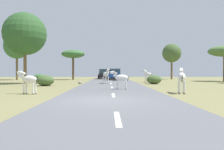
% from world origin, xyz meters
% --- Properties ---
extents(ground_plane, '(90.00, 90.00, 0.00)m').
position_xyz_m(ground_plane, '(0.00, 0.00, 0.00)').
color(ground_plane, olive).
extents(road, '(6.00, 64.00, 0.05)m').
position_xyz_m(road, '(0.46, 0.00, 0.03)').
color(road, slate).
rests_on(road, ground_plane).
extents(lane_markings, '(0.16, 56.00, 0.01)m').
position_xyz_m(lane_markings, '(0.46, -1.00, 0.05)').
color(lane_markings, silver).
rests_on(lane_markings, road).
extents(zebra_0, '(0.95, 1.63, 1.63)m').
position_xyz_m(zebra_0, '(-0.10, 14.04, 1.02)').
color(zebra_0, silver).
rests_on(zebra_0, road).
extents(zebra_1, '(1.48, 0.71, 1.44)m').
position_xyz_m(zebra_1, '(-4.60, 3.21, 0.86)').
color(zebra_1, silver).
rests_on(zebra_1, ground_plane).
extents(zebra_2, '(0.76, 1.73, 1.67)m').
position_xyz_m(zebra_2, '(4.72, 3.53, 1.00)').
color(zebra_2, silver).
rests_on(zebra_2, ground_plane).
extents(zebra_3, '(1.48, 0.45, 1.39)m').
position_xyz_m(zebra_3, '(1.07, 6.14, 0.88)').
color(zebra_3, silver).
rests_on(zebra_3, road).
extents(zebra_4, '(1.12, 1.53, 1.61)m').
position_xyz_m(zebra_4, '(4.91, 16.60, 0.96)').
color(zebra_4, silver).
rests_on(zebra_4, ground_plane).
extents(car_0, '(2.28, 4.46, 1.74)m').
position_xyz_m(car_0, '(-0.72, 29.35, 0.85)').
color(car_0, black).
rests_on(car_0, road).
extents(car_1, '(2.20, 4.43, 1.74)m').
position_xyz_m(car_1, '(1.16, 24.03, 0.85)').
color(car_1, '#1E479E').
rests_on(car_1, road).
extents(tree_0, '(4.07, 4.07, 7.50)m').
position_xyz_m(tree_0, '(-14.69, 25.86, 5.45)').
color(tree_0, brown).
rests_on(tree_0, ground_plane).
extents(tree_3, '(3.81, 3.81, 4.91)m').
position_xyz_m(tree_3, '(-5.71, 26.48, 4.19)').
color(tree_3, brown).
rests_on(tree_3, ground_plane).
extents(tree_4, '(4.67, 4.67, 7.83)m').
position_xyz_m(tree_4, '(-9.04, 14.41, 5.48)').
color(tree_4, brown).
rests_on(tree_4, ground_plane).
extents(tree_5, '(3.30, 3.30, 6.25)m').
position_xyz_m(tree_5, '(11.28, 28.69, 4.58)').
color(tree_5, brown).
rests_on(tree_5, ground_plane).
extents(tree_7, '(4.31, 4.31, 4.91)m').
position_xyz_m(tree_7, '(16.08, 20.01, 4.12)').
color(tree_7, brown).
rests_on(tree_7, ground_plane).
extents(bush_1, '(1.66, 1.50, 1.00)m').
position_xyz_m(bush_1, '(-5.82, 10.91, 0.50)').
color(bush_1, '#425B2D').
rests_on(bush_1, ground_plane).
extents(bush_2, '(1.67, 1.50, 1.00)m').
position_xyz_m(bush_2, '(-10.25, 23.19, 0.50)').
color(bush_2, '#386633').
rests_on(bush_2, ground_plane).
extents(bush_3, '(1.60, 1.44, 0.96)m').
position_xyz_m(bush_3, '(5.12, 13.79, 0.48)').
color(bush_3, '#425B2D').
rests_on(bush_3, ground_plane).
extents(rock_1, '(0.41, 0.33, 0.30)m').
position_xyz_m(rock_1, '(-2.92, 13.79, 0.15)').
color(rock_1, gray).
rests_on(rock_1, ground_plane).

